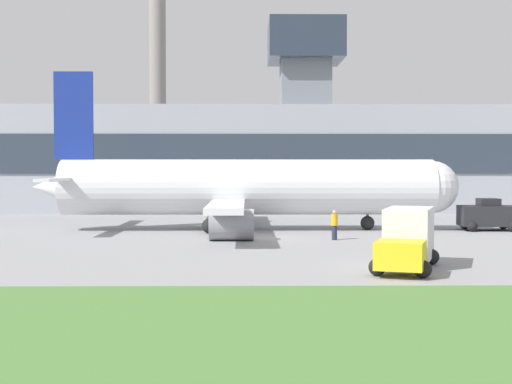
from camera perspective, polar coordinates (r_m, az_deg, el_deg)
ground_plane at (r=43.38m, az=-0.27°, el=-3.70°), size 400.00×400.00×0.00m
terminal_building at (r=72.09m, az=-0.22°, el=2.83°), size 76.32×13.44×18.97m
smokestack_left at (r=110.20m, az=-7.87°, el=8.96°), size 2.88×2.88×35.35m
airplane at (r=48.80m, az=-1.13°, el=0.31°), size 29.22×25.01×10.82m
pushback_tug at (r=51.06m, az=18.08°, el=-1.82°), size 3.92×2.91×2.19m
baggage_truck at (r=30.77m, az=12.00°, el=-3.74°), size 3.67×6.04×2.54m
ground_crew_person at (r=42.40m, az=6.29°, el=-2.62°), size 0.54×0.54×1.76m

